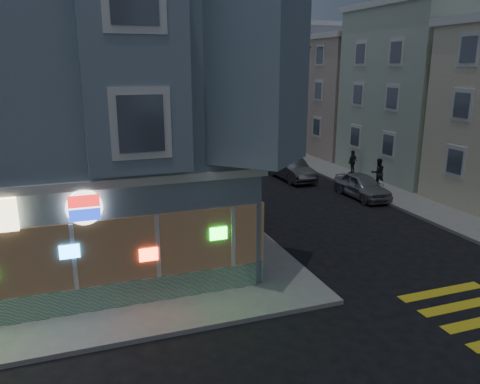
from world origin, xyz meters
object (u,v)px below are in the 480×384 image
utility_pole (296,98)px  parked_car_a (362,186)px  pedestrian_b (353,162)px  street_tree_near (268,103)px  parked_car_b (291,169)px  traffic_signal (220,192)px  parked_car_d (257,143)px  parked_car_c (282,152)px  fire_hydrant (381,187)px  pedestrian_a (378,173)px  street_tree_far (239,97)px

utility_pole → parked_car_a: 12.46m
pedestrian_b → utility_pole: bearing=-106.2°
street_tree_near → parked_car_b: bearing=-106.1°
traffic_signal → parked_car_a: bearing=21.1°
parked_car_d → traffic_signal: bearing=-121.8°
utility_pole → parked_car_d: (-1.36, 4.85, -4.19)m
parked_car_c → fire_hydrant: 11.34m
pedestrian_a → fire_hydrant: 1.48m
traffic_signal → fire_hydrant: traffic_signal is taller
parked_car_b → traffic_signal: traffic_signal is taller
pedestrian_a → parked_car_a: bearing=46.1°
pedestrian_b → fire_hydrant: 5.01m
pedestrian_a → parked_car_c: bearing=-67.3°
parked_car_c → fire_hydrant: parked_car_c is taller
traffic_signal → parked_car_d: bearing=51.9°
street_tree_far → parked_car_a: size_ratio=1.32×
street_tree_far → parked_car_b: size_ratio=1.20×
fire_hydrant → parked_car_d: bearing=94.0°
pedestrian_a → parked_car_a: pedestrian_a is taller
street_tree_near → parked_car_a: (-1.68, -17.67, -3.25)m
street_tree_far → fire_hydrant: street_tree_far is taller
pedestrian_b → fire_hydrant: bearing=51.4°
utility_pole → street_tree_near: size_ratio=1.70×
parked_car_a → parked_car_d: 16.52m
street_tree_near → traffic_signal: 27.99m
street_tree_near → parked_car_a: size_ratio=1.32×
parked_car_c → fire_hydrant: (1.09, -11.28, -0.16)m
street_tree_near → pedestrian_b: bearing=-86.4°
parked_car_a → parked_car_b: size_ratio=0.91×
parked_car_b → utility_pole: bearing=60.0°
parked_car_b → fire_hydrant: size_ratio=6.29×
street_tree_near → fire_hydrant: bearing=-91.3°
parked_car_a → parked_car_d: (0.12, 16.52, -0.08)m
pedestrian_b → parked_car_a: 5.48m
parked_car_d → traffic_signal: (-10.78, -23.96, 2.60)m
utility_pole → parked_car_a: utility_pole is taller
utility_pole → parked_car_c: (-1.30, -0.35, -4.12)m
traffic_signal → utility_pole: bearing=43.7°
pedestrian_a → parked_car_c: (-1.74, 10.05, -0.34)m
utility_pole → street_tree_far: (0.20, 14.00, -0.86)m
parked_car_b → traffic_signal: size_ratio=0.97×
utility_pole → street_tree_far: utility_pole is taller
pedestrian_b → traffic_signal: (-13.14, -12.32, 2.27)m
parked_car_b → fire_hydrant: (3.19, -5.17, -0.21)m
street_tree_far → parked_car_b: street_tree_far is taller
utility_pole → parked_car_b: 8.37m
utility_pole → pedestrian_b: utility_pole is taller
utility_pole → traffic_signal: (-12.14, -19.11, -1.59)m
parked_car_a → street_tree_near: bearing=84.0°
pedestrian_b → parked_car_c: size_ratio=0.34×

